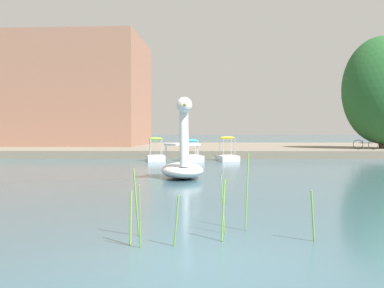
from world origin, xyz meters
TOP-DOWN VIEW (x-y plane):
  - ground_plane at (0.00, 0.00)m, footprint 456.56×456.56m
  - shore_bank_far at (0.00, 35.43)m, footprint 137.77×22.77m
  - swan_boat at (-0.63, 11.57)m, footprint 1.99×3.12m
  - pedal_boat_yellow at (1.86, 22.22)m, footprint 1.49×2.08m
  - pedal_boat_cyan at (-0.41, 21.89)m, footprint 1.61×2.31m
  - pedal_boat_lime at (-2.64, 21.90)m, footprint 1.40×1.88m
  - tree_broadleaf_behind_dock at (-10.33, 34.06)m, footprint 5.34×5.65m
  - tree_willow_overhanging at (14.33, 28.80)m, footprint 7.04×6.18m
  - bicycle_parked at (12.32, 26.87)m, footprint 1.72×0.49m
  - parked_van at (-13.24, 38.27)m, footprint 4.60×2.34m
  - apartment_block at (-16.80, 37.57)m, footprint 23.57×12.33m
  - reed_clump_foreground at (0.04, 1.43)m, footprint 3.15×1.50m

SIDE VIEW (x-z plane):
  - ground_plane at x=0.00m, z-range 0.00..0.00m
  - shore_bank_far at x=0.00m, z-range 0.00..0.54m
  - pedal_boat_cyan at x=-0.41m, z-range -0.31..1.07m
  - pedal_boat_lime at x=-2.64m, z-range -0.36..1.14m
  - pedal_boat_yellow at x=1.86m, z-range -0.33..1.22m
  - reed_clump_foreground at x=0.04m, z-range -0.20..1.27m
  - swan_boat at x=-0.63m, z-range -0.96..2.20m
  - bicycle_parked at x=12.32m, z-range 0.54..1.26m
  - parked_van at x=-13.24m, z-range 0.62..2.59m
  - tree_broadleaf_behind_dock at x=-10.33m, z-range 1.47..8.44m
  - tree_willow_overhanging at x=14.33m, z-range 0.70..9.39m
  - apartment_block at x=-16.80m, z-range 0.54..10.64m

